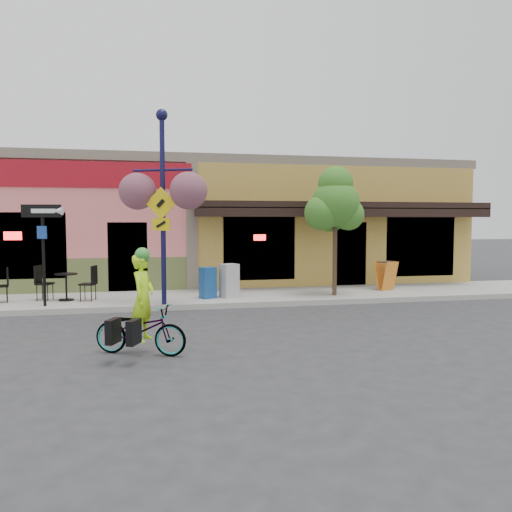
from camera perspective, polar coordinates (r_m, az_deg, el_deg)
The scene contains 13 objects.
ground at distance 12.98m, azimuth -1.63°, elevation -6.36°, with size 90.00×90.00×0.00m, color #2D2D30.
sidewalk at distance 14.91m, azimuth -2.99°, elevation -4.72°, with size 24.00×3.00×0.15m, color #9E9B93.
curb at distance 13.50m, azimuth -2.05°, elevation -5.63°, with size 24.00×0.12×0.15m, color #A8A59E.
building at distance 20.20m, azimuth -5.39°, elevation 3.75°, with size 18.20×8.20×4.50m, color #F17777, non-canonical shape.
bicycle at distance 9.03m, azimuth -13.06°, elevation -8.21°, with size 0.58×1.68×0.88m, color maroon.
cyclist_rider at distance 8.97m, azimuth -12.77°, elevation -6.20°, with size 0.55×0.36×1.52m, color #BDFE1A.
lamp_post at distance 13.23m, azimuth -10.59°, elevation 5.45°, with size 1.62×0.65×5.07m, color #13133C, non-canonical shape.
one_way_sign at distance 13.86m, azimuth -23.11°, elevation 0.04°, with size 1.00×0.22×2.61m, color black, non-canonical shape.
cafe_set_right at distance 14.70m, azimuth -20.87°, elevation -2.88°, with size 1.63×0.82×0.98m, color black, non-canonical shape.
newspaper_box_blue at distance 14.22m, azimuth -5.53°, elevation -3.06°, with size 0.40×0.35×0.88m, color navy, non-canonical shape.
newspaper_box_grey at distance 14.32m, azimuth -3.07°, elevation -2.83°, with size 0.45×0.41×0.96m, color #ABABAB, non-canonical shape.
street_tree at distance 14.82m, azimuth 9.03°, elevation 2.91°, with size 1.49×1.49×3.83m, color #3D7A26, non-canonical shape.
sandwich_board at distance 16.28m, azimuth 15.08°, elevation -2.22°, with size 0.55×0.40×0.92m, color orange, non-canonical shape.
Camera 1 is at (-2.23, -12.57, 2.33)m, focal length 35.00 mm.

